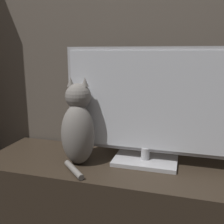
{
  "coord_description": "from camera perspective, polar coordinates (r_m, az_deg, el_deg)",
  "views": [
    {
      "loc": [
        0.36,
        -0.25,
        1.09
      ],
      "look_at": [
        0.02,
        0.95,
        0.8
      ],
      "focal_mm": 42.0,
      "sensor_mm": 36.0,
      "label": 1
    }
  ],
  "objects": [
    {
      "name": "tv_stand",
      "position": [
        1.5,
        -0.6,
        -20.28
      ],
      "size": [
        1.31,
        0.47,
        0.53
      ],
      "color": "#33281E",
      "rests_on": "ground_plane"
    },
    {
      "name": "tv",
      "position": [
        1.29,
        7.59,
        1.25
      ],
      "size": [
        0.82,
        0.19,
        0.58
      ],
      "color": "#B7B7BC",
      "rests_on": "tv_stand"
    },
    {
      "name": "wall_back",
      "position": [
        1.54,
        2.5,
        20.96
      ],
      "size": [
        4.8,
        0.05,
        2.6
      ],
      "color": "#60564C",
      "rests_on": "ground_plane"
    },
    {
      "name": "cat",
      "position": [
        1.32,
        -7.39,
        -3.26
      ],
      "size": [
        0.19,
        0.29,
        0.44
      ],
      "rotation": [
        0.0,
        0.0,
        0.19
      ],
      "color": "gray",
      "rests_on": "tv_stand"
    }
  ]
}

